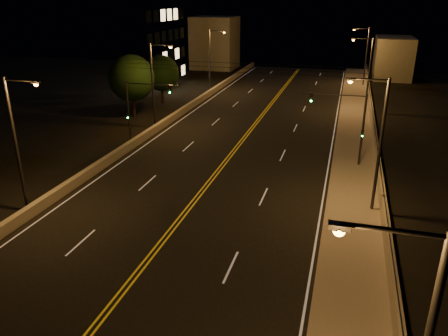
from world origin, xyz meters
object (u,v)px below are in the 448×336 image
(streetlight_3, at_px, (365,53))
(streetlight_6, at_px, (212,57))
(tree_1, at_px, (161,73))
(streetlight_2, at_px, (367,70))
(tree_0, at_px, (132,78))
(traffic_signal_left, at_px, (138,106))
(streetlight_4, at_px, (18,137))
(streetlight_5, at_px, (155,80))
(streetlight_1, at_px, (376,138))
(traffic_signal_right, at_px, (351,121))
(building_tower, at_px, (91,4))

(streetlight_3, distance_m, streetlight_6, 23.76)
(streetlight_6, xyz_separation_m, tree_1, (-4.17, -8.68, -1.21))
(streetlight_2, xyz_separation_m, streetlight_3, (0.00, 17.03, 0.00))
(tree_1, bearing_deg, tree_0, -93.09)
(traffic_signal_left, height_order, tree_1, tree_1)
(tree_0, bearing_deg, streetlight_4, -79.26)
(streetlight_3, xyz_separation_m, streetlight_5, (-21.43, -30.07, 0.00))
(streetlight_1, xyz_separation_m, streetlight_5, (-21.43, 14.56, 0.00))
(streetlight_4, distance_m, streetlight_5, 20.48)
(tree_0, bearing_deg, streetlight_5, -38.55)
(traffic_signal_left, distance_m, tree_0, 11.55)
(streetlight_6, relative_size, traffic_signal_right, 1.43)
(streetlight_6, distance_m, traffic_signal_right, 32.94)
(streetlight_1, height_order, traffic_signal_left, streetlight_1)
(building_tower, xyz_separation_m, tree_0, (14.22, -16.20, -7.72))
(tree_0, bearing_deg, building_tower, 131.27)
(streetlight_1, xyz_separation_m, streetlight_6, (-21.43, 34.37, 0.00))
(streetlight_5, bearing_deg, streetlight_2, 31.33)
(building_tower, relative_size, tree_0, 3.58)
(streetlight_4, relative_size, streetlight_6, 1.00)
(streetlight_4, bearing_deg, streetlight_3, 67.03)
(streetlight_3, relative_size, traffic_signal_left, 1.43)
(streetlight_3, height_order, building_tower, building_tower)
(streetlight_6, height_order, traffic_signal_left, streetlight_6)
(traffic_signal_left, distance_m, building_tower, 33.97)
(streetlight_3, height_order, traffic_signal_left, streetlight_3)
(streetlight_1, height_order, streetlight_4, same)
(traffic_signal_right, bearing_deg, streetlight_1, -79.55)
(streetlight_4, height_order, tree_0, streetlight_4)
(streetlight_4, xyz_separation_m, tree_0, (-4.58, 24.12, -0.62))
(streetlight_2, height_order, building_tower, building_tower)
(streetlight_3, height_order, streetlight_4, same)
(streetlight_4, xyz_separation_m, traffic_signal_left, (1.11, 14.08, -1.23))
(streetlight_3, relative_size, building_tower, 0.35)
(streetlight_6, xyz_separation_m, tree_0, (-4.58, -16.16, -0.62))
(streetlight_6, bearing_deg, tree_1, -115.67)
(streetlight_6, bearing_deg, streetlight_2, -17.52)
(streetlight_4, relative_size, tree_1, 1.42)
(streetlight_2, height_order, streetlight_5, same)
(traffic_signal_right, height_order, traffic_signal_left, same)
(streetlight_4, xyz_separation_m, building_tower, (-18.80, 40.32, 7.10))
(streetlight_5, bearing_deg, streetlight_4, -90.00)
(streetlight_1, distance_m, streetlight_2, 27.61)
(streetlight_4, height_order, traffic_signal_left, streetlight_4)
(building_tower, bearing_deg, streetlight_3, 14.26)
(streetlight_6, bearing_deg, traffic_signal_left, -87.58)
(streetlight_1, bearing_deg, tree_1, 134.90)
(traffic_signal_left, bearing_deg, streetlight_4, -94.49)
(streetlight_6, distance_m, traffic_signal_left, 26.25)
(streetlight_1, relative_size, streetlight_5, 1.00)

